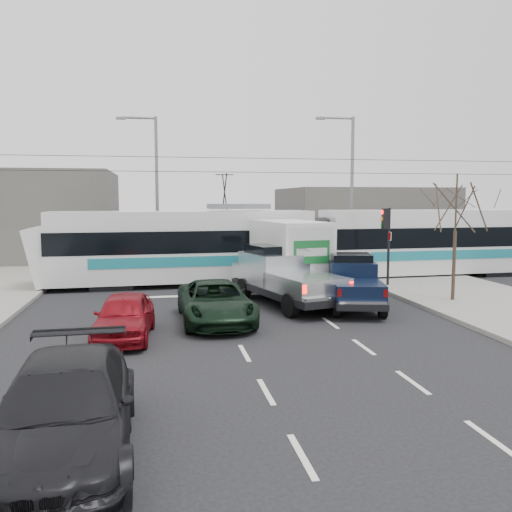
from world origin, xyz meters
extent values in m
plane|color=black|center=(0.00, 0.00, 0.00)|extent=(120.00, 120.00, 0.00)
cube|color=#33302D|center=(0.00, 10.00, 0.01)|extent=(60.00, 1.60, 0.03)
cube|color=#635F59|center=(-14.00, 22.00, 3.00)|extent=(14.00, 10.00, 6.00)
cube|color=#635F59|center=(12.00, 24.00, 2.50)|extent=(12.00, 10.00, 5.00)
cylinder|color=#47382B|center=(7.60, 2.50, 1.52)|extent=(0.14, 0.14, 2.75)
cylinder|color=#47382B|center=(7.60, 2.50, 4.03)|extent=(0.07, 0.07, 2.25)
cylinder|color=black|center=(6.60, 6.50, 1.95)|extent=(0.12, 0.12, 3.60)
cube|color=black|center=(6.40, 6.50, 3.25)|extent=(0.28, 0.28, 0.95)
cylinder|color=#FF0C07|center=(6.25, 6.50, 3.55)|extent=(0.06, 0.20, 0.20)
cylinder|color=orange|center=(6.25, 6.50, 3.25)|extent=(0.06, 0.20, 0.20)
cylinder|color=#05330C|center=(6.25, 6.50, 2.95)|extent=(0.06, 0.20, 0.20)
cube|color=white|center=(6.58, 6.35, 2.45)|extent=(0.02, 0.30, 0.40)
cylinder|color=slate|center=(7.50, 14.00, 4.50)|extent=(0.20, 0.20, 9.00)
cylinder|color=slate|center=(6.50, 14.00, 8.90)|extent=(2.00, 0.14, 0.14)
cube|color=slate|center=(5.50, 14.00, 8.85)|extent=(0.55, 0.25, 0.14)
cylinder|color=slate|center=(-4.00, 16.00, 4.50)|extent=(0.20, 0.20, 9.00)
cylinder|color=slate|center=(-5.00, 16.00, 8.90)|extent=(2.00, 0.14, 0.14)
cube|color=slate|center=(-6.00, 16.00, 8.85)|extent=(0.55, 0.25, 0.14)
cylinder|color=black|center=(0.00, 10.00, 5.50)|extent=(60.00, 0.03, 0.03)
cylinder|color=black|center=(0.00, 10.00, 6.20)|extent=(60.00, 0.03, 0.03)
cube|color=white|center=(-2.77, 9.16, 1.00)|extent=(12.61, 3.28, 1.51)
cube|color=black|center=(-2.77, 9.16, 2.17)|extent=(12.67, 3.31, 1.03)
cube|color=white|center=(-2.77, 9.16, 3.10)|extent=(12.60, 3.17, 0.96)
cube|color=teal|center=(-2.70, 7.84, 1.27)|extent=(8.73, 0.48, 0.48)
cube|color=white|center=(10.78, 9.88, 1.00)|extent=(12.61, 3.28, 1.51)
cube|color=black|center=(10.78, 9.88, 2.17)|extent=(12.67, 3.31, 1.03)
cube|color=white|center=(10.78, 9.88, 3.10)|extent=(12.60, 3.17, 0.96)
cube|color=teal|center=(10.85, 8.56, 1.27)|extent=(8.73, 0.48, 0.48)
cylinder|color=black|center=(4.01, 9.52, 1.96)|extent=(1.10, 2.56, 2.51)
cube|color=slate|center=(-0.06, 9.30, 3.80)|extent=(2.99, 1.72, 0.24)
cube|color=black|center=(-6.16, 8.98, 0.17)|extent=(2.05, 2.33, 0.35)
cube|color=black|center=(1.97, 9.41, 0.17)|extent=(2.05, 2.33, 0.35)
cube|color=black|center=(6.04, 9.63, 0.17)|extent=(2.05, 2.33, 0.35)
cube|color=black|center=(14.17, 10.06, 0.17)|extent=(2.05, 2.33, 0.35)
cube|color=black|center=(1.02, 3.30, 0.59)|extent=(3.72, 6.60, 0.27)
cube|color=silver|center=(0.72, 4.39, 1.35)|extent=(2.73, 3.09, 1.24)
cube|color=black|center=(0.69, 4.49, 1.99)|extent=(2.26, 2.29, 0.59)
cube|color=silver|center=(0.33, 5.83, 1.10)|extent=(2.27, 1.62, 0.59)
cube|color=silver|center=(1.38, 1.97, 1.02)|extent=(2.78, 3.27, 0.70)
cube|color=silver|center=(1.80, 0.41, 0.73)|extent=(1.96, 0.71, 0.19)
cube|color=#FF0C07|center=(0.86, 0.28, 1.13)|extent=(0.17, 0.12, 0.30)
cube|color=#FF0C07|center=(2.69, 0.77, 1.13)|extent=(0.17, 0.12, 0.30)
cylinder|color=black|center=(-0.47, 4.97, 0.43)|extent=(0.52, 0.91, 0.86)
cylinder|color=black|center=(1.45, 5.49, 0.43)|extent=(0.52, 0.91, 0.86)
cylinder|color=black|center=(0.58, 1.11, 0.43)|extent=(0.52, 0.91, 0.86)
cylinder|color=black|center=(2.50, 1.63, 0.43)|extent=(0.52, 0.91, 0.86)
cube|color=black|center=(1.54, 6.16, 0.50)|extent=(3.20, 6.70, 0.32)
cube|color=white|center=(1.15, 8.57, 1.29)|extent=(2.31, 1.86, 1.47)
cube|color=black|center=(1.13, 8.70, 1.84)|extent=(1.95, 1.30, 0.55)
cube|color=silver|center=(1.64, 5.53, 1.86)|extent=(2.87, 4.67, 2.71)
cube|color=silver|center=(1.98, 3.39, 1.86)|extent=(1.92, 0.35, 2.38)
cube|color=#145A26|center=(1.99, 3.34, 2.08)|extent=(1.53, 0.26, 0.92)
cube|color=black|center=(2.02, 3.18, 0.41)|extent=(1.99, 0.54, 0.17)
cylinder|color=black|center=(0.25, 8.04, 0.41)|extent=(0.40, 0.86, 0.83)
cylinder|color=black|center=(2.17, 8.34, 0.41)|extent=(0.40, 0.86, 0.83)
cylinder|color=black|center=(0.87, 4.23, 0.46)|extent=(0.42, 0.95, 0.92)
cylinder|color=black|center=(2.78, 4.54, 0.46)|extent=(0.42, 0.95, 0.92)
cube|color=black|center=(3.30, 2.11, 0.52)|extent=(2.78, 5.01, 0.24)
cube|color=black|center=(3.49, 2.94, 1.19)|extent=(2.12, 2.33, 1.09)
cube|color=black|center=(3.51, 3.04, 1.75)|extent=(1.77, 1.72, 0.52)
cube|color=black|center=(3.75, 4.05, 0.97)|extent=(1.82, 1.21, 0.52)
cube|color=black|center=(3.06, 1.10, 0.90)|extent=(2.16, 2.47, 0.62)
cube|color=silver|center=(2.78, -0.11, 0.64)|extent=(1.61, 0.53, 0.17)
cube|color=#590505|center=(2.05, 0.16, 1.00)|extent=(0.15, 0.10, 0.27)
cube|color=#590505|center=(3.56, -0.19, 1.00)|extent=(0.15, 0.10, 0.27)
cylinder|color=black|center=(2.85, 3.77, 0.38)|extent=(0.43, 0.80, 0.76)
cylinder|color=black|center=(4.43, 3.41, 0.38)|extent=(0.43, 0.80, 0.76)
cylinder|color=black|center=(2.17, 0.82, 0.38)|extent=(0.43, 0.80, 0.76)
cylinder|color=black|center=(3.74, 0.45, 0.38)|extent=(0.43, 0.80, 0.76)
imported|color=black|center=(-2.08, 0.84, 0.69)|extent=(2.42, 5.05, 1.39)
imported|color=maroon|center=(-4.98, -0.79, 0.68)|extent=(1.88, 4.09, 1.36)
imported|color=black|center=(-5.46, -8.36, 0.78)|extent=(2.40, 5.48, 1.57)
camera|label=1|loc=(-3.91, -17.12, 4.15)|focal=38.00mm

